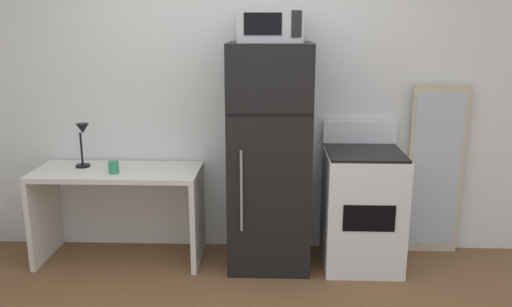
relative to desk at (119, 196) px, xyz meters
name	(u,v)px	position (x,y,z in m)	size (l,w,h in m)	color
wall_back_white	(240,94)	(0.94, 0.35, 0.77)	(5.00, 0.10, 2.60)	silver
desk	(119,196)	(0.00, 0.00, 0.00)	(1.28, 0.55, 0.75)	silver
desk_lamp	(83,138)	(-0.27, 0.05, 0.46)	(0.14, 0.12, 0.35)	black
coffee_mug	(114,167)	(0.01, -0.10, 0.26)	(0.08, 0.08, 0.10)	#338C66
refrigerator	(269,157)	(1.19, -0.02, 0.33)	(0.62, 0.61, 1.72)	black
microwave	(270,24)	(1.19, -0.04, 1.32)	(0.46, 0.35, 0.26)	#B7B7BC
oven_range	(362,208)	(1.91, -0.02, -0.07)	(0.59, 0.61, 1.10)	white
leaning_mirror	(435,171)	(2.53, 0.23, 0.17)	(0.44, 0.03, 1.40)	#C6B793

